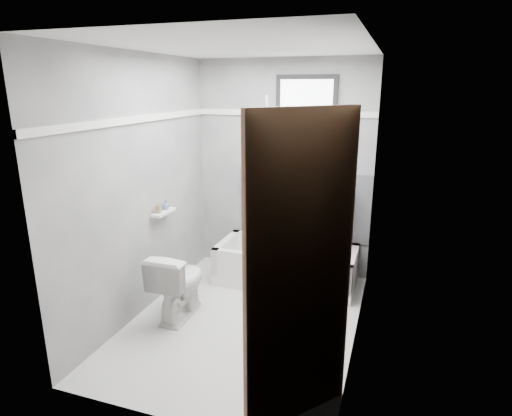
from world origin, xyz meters
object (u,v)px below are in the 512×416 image
at_px(office_chair, 313,231).
at_px(door, 335,306).
at_px(soap_bottle_a, 158,208).
at_px(soap_bottle_b, 166,205).
at_px(toilet, 179,283).
at_px(bathtub, 286,264).

height_order(office_chair, door, door).
height_order(soap_bottle_a, soap_bottle_b, soap_bottle_a).
relative_size(toilet, soap_bottle_a, 6.26).
bearing_deg(door, office_chair, 103.77).
distance_m(toilet, soap_bottle_a, 0.76).
height_order(bathtub, toilet, toilet).
xyz_separation_m(toilet, soap_bottle_b, (-0.32, 0.39, 0.63)).
relative_size(toilet, door, 0.33).
xyz_separation_m(office_chair, soap_bottle_a, (-1.37, -0.81, 0.36)).
height_order(toilet, soap_bottle_b, soap_bottle_b).
distance_m(toilet, door, 2.11).
bearing_deg(toilet, soap_bottle_a, -38.51).
xyz_separation_m(soap_bottle_a, soap_bottle_b, (0.00, 0.14, -0.01)).
height_order(bathtub, soap_bottle_a, soap_bottle_a).
xyz_separation_m(office_chair, toilet, (-1.05, -1.06, -0.28)).
relative_size(door, soap_bottle_b, 21.26).
xyz_separation_m(bathtub, soap_bottle_b, (-1.10, -0.62, 0.75)).
height_order(toilet, door, door).
bearing_deg(soap_bottle_a, soap_bottle_b, 90.00).
distance_m(office_chair, toilet, 1.51).
bearing_deg(door, toilet, 143.06).
distance_m(door, soap_bottle_a, 2.41).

